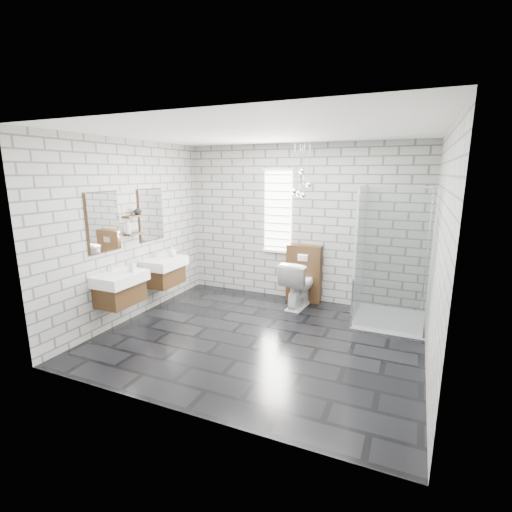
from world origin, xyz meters
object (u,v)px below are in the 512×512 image
Objects in this scene: vanity_right at (163,264)px; shower_enclosure at (384,291)px; vanity_left at (118,279)px; cistern_panel at (304,273)px; toilet at (298,284)px.

shower_enclosure reaches higher than vanity_right.
vanity_left is 1.57× the size of cistern_panel.
vanity_left is 1.00m from vanity_right.
cistern_panel is 1.47m from shower_enclosure.
vanity_right is at bearing 90.00° from vanity_left.
toilet is at bearing 24.92° from vanity_right.
vanity_left is 2.84m from toilet.
cistern_panel is at bearing 159.35° from shower_enclosure.
cistern_panel is at bearing 48.00° from vanity_left.
cistern_panel is (2.04, 1.26, -0.26)m from vanity_right.
vanity_right is 3.50m from shower_enclosure.
vanity_right is at bearing 29.18° from toilet.
toilet is (2.04, 0.95, -0.36)m from vanity_right.
cistern_panel is (2.04, 2.26, -0.26)m from vanity_left.
vanity_right reaches higher than cistern_panel.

